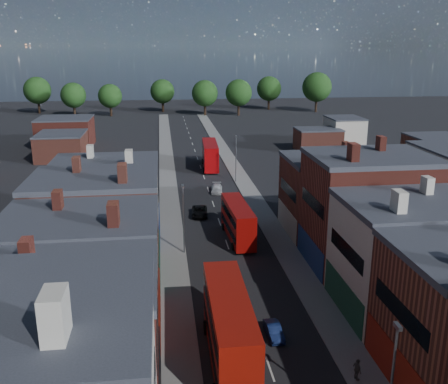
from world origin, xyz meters
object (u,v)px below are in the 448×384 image
object	(u,v)px
bus_1	(238,221)
car_3	(217,189)
car_2	(200,212)
bus_2	(210,155)
ped_3	(357,370)
bus_0	(229,327)
car_1	(274,331)

from	to	relation	value
bus_1	car_3	world-z (taller)	bus_1
car_2	bus_2	bearing A→B (deg)	85.47
car_2	car_3	world-z (taller)	car_2
car_3	ped_3	size ratio (longest dim) A/B	2.59
bus_0	bus_2	world-z (taller)	bus_0
bus_1	bus_2	distance (m)	37.18
ped_3	bus_1	bearing A→B (deg)	-0.55
bus_1	car_1	bearing A→B (deg)	-93.33
car_3	ped_3	distance (m)	48.44
bus_2	car_2	distance (m)	28.32
ped_3	car_3	bearing A→B (deg)	-3.92
bus_2	car_3	xyz separation A→B (m)	(-0.59, -16.63, -2.08)
car_1	car_3	size ratio (longest dim) A/B	0.76
ped_3	bus_0	bearing A→B (deg)	59.18
car_3	bus_0	bearing A→B (deg)	-88.25
car_1	ped_3	bearing A→B (deg)	-56.12
car_2	ped_3	xyz separation A→B (m)	(8.21, -36.93, 0.30)
car_2	ped_3	bearing A→B (deg)	-73.33
car_2	car_1	bearing A→B (deg)	-79.10
car_3	bus_2	bearing A→B (deg)	94.89
bus_0	car_3	world-z (taller)	bus_0
ped_3	bus_2	bearing A→B (deg)	-5.82
bus_2	ped_3	xyz separation A→B (m)	(3.96, -64.86, -1.75)
bus_1	bus_2	bearing A→B (deg)	86.99
car_2	bus_1	bearing A→B (deg)	-62.76
bus_2	car_1	world-z (taller)	bus_2
bus_1	ped_3	bearing A→B (deg)	-83.77
bus_2	ped_3	world-z (taller)	bus_2
bus_0	car_2	xyz separation A→B (m)	(0.41, 33.54, -2.26)
car_3	car_1	bearing A→B (deg)	-83.09
car_1	car_2	world-z (taller)	car_2
ped_3	car_1	bearing A→B (deg)	26.92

